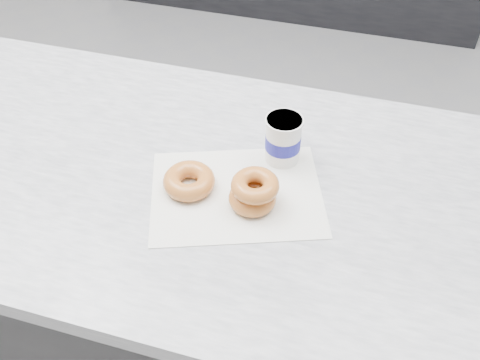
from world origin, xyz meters
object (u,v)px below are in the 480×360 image
at_px(donut_stack, 254,192).
at_px(counter, 93,268).
at_px(coffee_cup, 283,139).
at_px(donut_single, 189,181).

bearing_deg(donut_stack, counter, 174.79).
height_order(counter, coffee_cup, coffee_cup).
bearing_deg(donut_single, coffee_cup, 41.13).
xyz_separation_m(donut_single, donut_stack, (0.14, -0.01, 0.01)).
height_order(donut_stack, coffee_cup, coffee_cup).
bearing_deg(counter, donut_stack, -5.21).
xyz_separation_m(counter, donut_single, (0.33, -0.04, 0.47)).
relative_size(counter, coffee_cup, 28.91).
relative_size(donut_single, coffee_cup, 1.00).
xyz_separation_m(donut_stack, coffee_cup, (0.02, 0.15, 0.02)).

